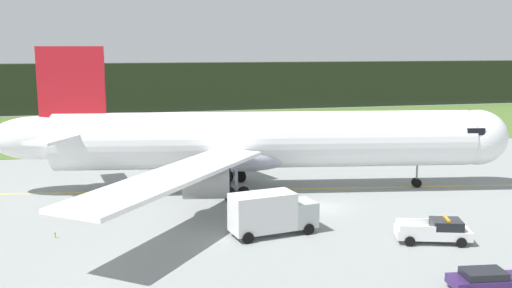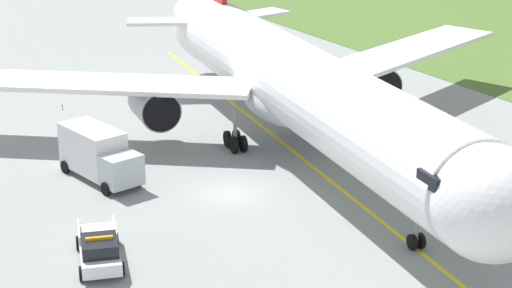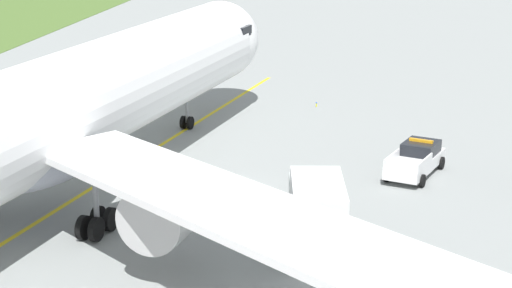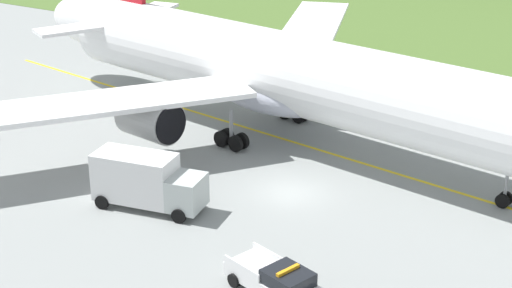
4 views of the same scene
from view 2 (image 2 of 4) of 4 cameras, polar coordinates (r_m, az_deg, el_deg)
name	(u,v)px [view 2 (image 2 of 4)]	position (r m, az deg, el deg)	size (l,w,h in m)	color
ground	(231,194)	(57.94, -1.62, -3.14)	(320.00, 320.00, 0.00)	gray
taxiway_centerline_main	(300,156)	(64.45, 2.76, -0.78)	(67.41, 0.30, 0.01)	yellow
airliner	(297,85)	(63.40, 2.62, 3.70)	(52.88, 47.71, 14.64)	white
ops_pickup_truck	(99,249)	(49.29, -9.85, -6.50)	(5.85, 3.61, 1.94)	white
catering_truck	(99,154)	(60.53, -9.88, -0.60)	(7.19, 3.68, 3.57)	#B4BDBA
taxiway_edge_light_west	(62,107)	(76.78, -12.09, 2.31)	(0.12, 0.12, 0.42)	yellow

